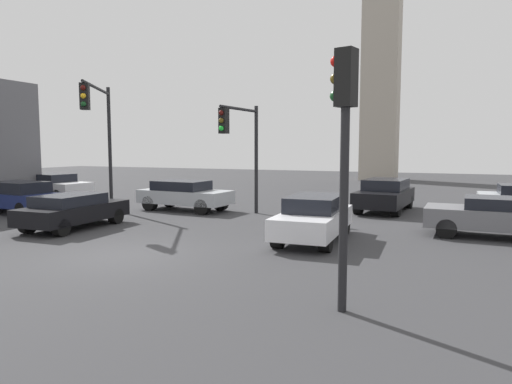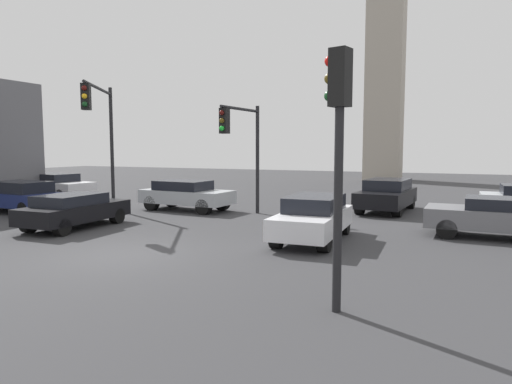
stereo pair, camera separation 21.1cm
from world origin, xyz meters
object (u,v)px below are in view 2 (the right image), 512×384
car_2 (55,185)px  car_5 (186,194)px  traffic_light_1 (338,130)px  car_8 (20,196)px  car_1 (387,195)px  car_0 (502,217)px  car_6 (314,217)px  car_3 (74,210)px  traffic_light_2 (241,137)px  traffic_light_0 (101,121)px

car_2 → car_5: 9.61m
traffic_light_1 → car_8: size_ratio=1.03×
car_1 → car_2: 18.45m
car_0 → car_6: size_ratio=1.04×
car_3 → traffic_light_2: bearing=-44.6°
car_3 → car_6: size_ratio=0.95×
traffic_light_1 → car_6: 6.91m
traffic_light_1 → car_8: bearing=-9.0°
car_0 → car_6: (-5.53, -2.73, 0.02)m
traffic_light_2 → car_5: size_ratio=1.07×
traffic_light_0 → car_6: traffic_light_0 is taller
traffic_light_0 → traffic_light_2: traffic_light_0 is taller
traffic_light_2 → car_2: traffic_light_2 is taller
traffic_light_0 → car_0: size_ratio=1.25×
car_0 → car_2: (-22.66, 2.73, 0.06)m
car_8 → traffic_light_1: bearing=161.9°
car_8 → car_0: bearing=-169.7°
car_0 → car_1: car_1 is taller
traffic_light_0 → traffic_light_1: bearing=30.0°
car_1 → car_5: size_ratio=1.06×
car_3 → car_1: bearing=-48.3°
car_3 → car_8: car_8 is taller
traffic_light_1 → car_2: size_ratio=0.95×
traffic_light_0 → car_1: traffic_light_0 is taller
car_6 → car_8: 14.07m
traffic_light_0 → car_5: traffic_light_0 is taller
traffic_light_2 → car_1: bearing=134.1°
traffic_light_0 → car_2: (-7.23, 4.06, -3.32)m
car_8 → car_2: bearing=-53.5°
traffic_light_1 → traffic_light_2: 11.48m
traffic_light_1 → car_3: (-10.99, 4.65, -2.60)m
car_1 → car_2: bearing=-77.9°
traffic_light_1 → traffic_light_2: size_ratio=0.97×
car_2 → car_3: car_2 is taller
car_5 → car_6: size_ratio=1.01×
car_1 → traffic_light_1: bearing=8.9°
car_0 → car_5: bearing=-5.5°
car_1 → car_5: car_1 is taller
car_0 → car_8: 19.70m
car_3 → car_5: 5.88m
car_2 → traffic_light_1: bearing=-24.1°
traffic_light_2 → car_1: (5.37, 4.46, -2.63)m
traffic_light_0 → traffic_light_1: size_ratio=1.23×
car_0 → car_8: bearing=7.9°
car_8 → traffic_light_2: bearing=-159.7°
car_2 → car_5: bearing=0.1°
traffic_light_0 → car_5: size_ratio=1.28×
car_2 → car_5: (9.55, -1.08, -0.03)m
car_5 → traffic_light_2: bearing=-11.4°
traffic_light_1 → car_2: bearing=-17.5°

